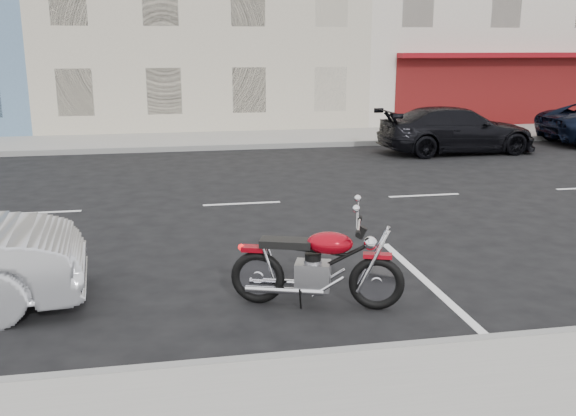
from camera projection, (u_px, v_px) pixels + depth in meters
ground at (335, 200)px, 13.63m from camera, size 120.00×120.00×0.00m
sidewalk_far at (120, 142)px, 21.00m from camera, size 80.00×3.40×0.15m
curb_near at (12, 386)px, 6.05m from camera, size 80.00×0.12×0.16m
curb_far at (116, 151)px, 19.38m from camera, size 80.00×0.12×0.16m
motorcycle at (379, 272)px, 7.87m from camera, size 2.10×0.97×1.09m
car_far at (457, 130)px, 19.33m from camera, size 4.80×2.03×1.38m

